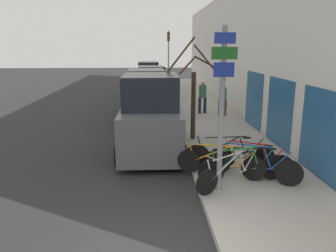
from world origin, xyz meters
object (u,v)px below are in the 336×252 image
at_px(parked_car_3, 149,78).
at_px(parked_car_1, 147,96).
at_px(parked_car_2, 151,85).
at_px(parked_car_0, 151,118).
at_px(signpost, 222,105).
at_px(bicycle_0, 232,172).
at_px(bicycle_2, 252,164).
at_px(bicycle_4, 253,159).
at_px(bicycle_1, 243,167).
at_px(pedestrian_far, 223,97).
at_px(traffic_light, 168,52).
at_px(street_tree, 194,95).
at_px(pedestrian_near, 203,95).
at_px(bicycle_5, 229,156).
at_px(bicycle_3, 220,163).

bearing_deg(parked_car_3, parked_car_1, -90.16).
bearing_deg(parked_car_2, parked_car_0, -93.90).
distance_m(signpost, parked_car_1, 9.15).
bearing_deg(bicycle_0, parked_car_1, -17.43).
bearing_deg(parked_car_0, bicycle_2, -46.97).
bearing_deg(bicycle_4, parked_car_3, 42.85).
bearing_deg(bicycle_2, parked_car_1, 51.10).
height_order(bicycle_1, pedestrian_far, pedestrian_far).
height_order(parked_car_1, traffic_light, traffic_light).
bearing_deg(traffic_light, street_tree, -89.71).
distance_m(parked_car_0, traffic_light, 15.84).
distance_m(bicycle_4, parked_car_0, 3.63).
xyz_separation_m(pedestrian_near, pedestrian_far, (0.89, -0.62, -0.03)).
relative_size(bicycle_0, street_tree, 0.53).
xyz_separation_m(bicycle_4, parked_car_3, (-2.82, 18.27, 0.51)).
bearing_deg(bicycle_5, parked_car_2, 15.39).
relative_size(parked_car_2, street_tree, 1.16).
distance_m(bicycle_0, parked_car_2, 14.11).
height_order(bicycle_2, bicycle_4, bicycle_2).
height_order(signpost, parked_car_2, signpost).
distance_m(bicycle_0, traffic_light, 19.10).
xyz_separation_m(signpost, pedestrian_far, (1.95, 8.56, -1.12)).
distance_m(bicycle_4, parked_car_1, 8.36).
xyz_separation_m(bicycle_3, traffic_light, (-0.31, 18.24, 2.51)).
distance_m(bicycle_4, bicycle_5, 0.62).
distance_m(bicycle_4, street_tree, 3.75).
bearing_deg(pedestrian_near, traffic_light, -93.79).
bearing_deg(parked_car_0, parked_car_1, 92.68).
bearing_deg(parked_car_1, parked_car_0, -90.25).
relative_size(pedestrian_far, traffic_light, 0.35).
bearing_deg(street_tree, bicycle_3, -86.14).
bearing_deg(traffic_light, parked_car_3, 169.95).
bearing_deg(parked_car_2, bicycle_1, -84.49).
bearing_deg(parked_car_2, bicycle_5, -84.48).
distance_m(bicycle_0, bicycle_3, 0.70).
xyz_separation_m(parked_car_0, pedestrian_far, (3.52, 5.14, -0.09)).
relative_size(bicycle_5, street_tree, 0.67).
distance_m(parked_car_2, traffic_light, 5.52).
bearing_deg(bicycle_1, parked_car_0, 27.98).
relative_size(bicycle_3, street_tree, 0.59).
xyz_separation_m(bicycle_4, bicycle_5, (-0.59, 0.17, 0.05)).
relative_size(parked_car_0, parked_car_3, 0.92).
bearing_deg(signpost, traffic_light, 90.33).
distance_m(signpost, street_tree, 4.45).
distance_m(bicycle_3, parked_car_3, 18.62).
height_order(signpost, pedestrian_near, signpost).
height_order(signpost, pedestrian_far, signpost).
xyz_separation_m(signpost, parked_car_3, (-1.68, 19.36, -1.16)).
xyz_separation_m(parked_car_0, parked_car_1, (-0.19, 5.49, -0.09)).
bearing_deg(bicycle_2, bicycle_0, 158.74).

